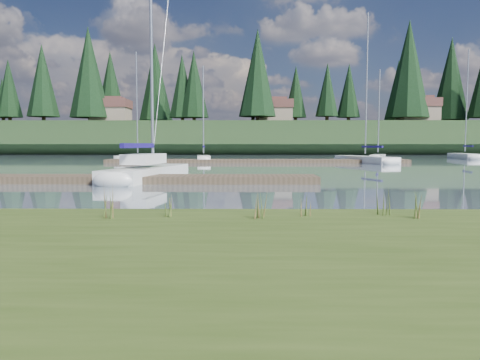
{
  "coord_description": "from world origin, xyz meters",
  "views": [
    {
      "loc": [
        0.99,
        -10.53,
        1.61
      ],
      "look_at": [
        0.89,
        -0.5,
        0.84
      ],
      "focal_mm": 35.0,
      "sensor_mm": 36.0,
      "label": 1
    }
  ],
  "objects": [
    {
      "name": "weed_4",
      "position": [
        2.07,
        -2.42,
        0.53
      ],
      "size": [
        0.17,
        0.14,
        0.43
      ],
      "color": "#475B23",
      "rests_on": "bank"
    },
    {
      "name": "weed_5",
      "position": [
        3.96,
        -2.63,
        0.58
      ],
      "size": [
        0.17,
        0.14,
        0.54
      ],
      "color": "#475B23",
      "rests_on": "bank"
    },
    {
      "name": "weed_1",
      "position": [
        1.27,
        -2.62,
        0.55
      ],
      "size": [
        0.17,
        0.14,
        0.49
      ],
      "color": "#475B23",
      "rests_on": "bank"
    },
    {
      "name": "weed_0",
      "position": [
        -0.29,
        -2.47,
        0.57
      ],
      "size": [
        0.17,
        0.14,
        0.52
      ],
      "color": "#475B23",
      "rests_on": "bank"
    },
    {
      "name": "dock_far",
      "position": [
        2.0,
        30.0,
        0.15
      ],
      "size": [
        26.0,
        2.2,
        0.3
      ],
      "primitive_type": "cube",
      "color": "#4C3D2C",
      "rests_on": "ground"
    },
    {
      "name": "weed_2",
      "position": [
        3.46,
        -2.24,
        0.59
      ],
      "size": [
        0.17,
        0.14,
        0.57
      ],
      "color": "#475B23",
      "rests_on": "bank"
    },
    {
      "name": "sailboat_bg_1",
      "position": [
        -9.12,
        34.75,
        0.33
      ],
      "size": [
        3.33,
        7.0,
        10.42
      ],
      "rotation": [
        0.0,
        0.0,
        1.27
      ],
      "color": "white",
      "rests_on": "ground"
    },
    {
      "name": "conifer_4",
      "position": [
        3.0,
        66.0,
        13.09
      ],
      "size": [
        6.16,
        6.16,
        15.1
      ],
      "color": "#382619",
      "rests_on": "ridge"
    },
    {
      "name": "sailboat_bg_3",
      "position": [
        11.19,
        30.82,
        0.32
      ],
      "size": [
        4.21,
        8.92,
        12.83
      ],
      "rotation": [
        0.0,
        0.0,
        1.87
      ],
      "color": "white",
      "rests_on": "ground"
    },
    {
      "name": "weed_3",
      "position": [
        -1.31,
        -2.67,
        0.6
      ],
      "size": [
        0.17,
        0.14,
        0.59
      ],
      "color": "#475B23",
      "rests_on": "bank"
    },
    {
      "name": "sailboat_bg_5",
      "position": [
        25.61,
        42.58,
        0.32
      ],
      "size": [
        2.86,
        8.67,
        12.11
      ],
      "rotation": [
        0.0,
        0.0,
        1.43
      ],
      "color": "white",
      "rests_on": "ground"
    },
    {
      "name": "ground",
      "position": [
        0.0,
        30.0,
        0.0
      ],
      "size": [
        200.0,
        200.0,
        0.0
      ],
      "primitive_type": "plane",
      "color": "slate",
      "rests_on": "ground"
    },
    {
      "name": "conifer_5",
      "position": [
        15.0,
        70.0,
        10.83
      ],
      "size": [
        3.96,
        3.96,
        10.35
      ],
      "color": "#382619",
      "rests_on": "ridge"
    },
    {
      "name": "conifer_6",
      "position": [
        28.0,
        68.0,
        13.99
      ],
      "size": [
        7.04,
        7.04,
        17.0
      ],
      "color": "#382619",
      "rests_on": "ridge"
    },
    {
      "name": "conifer_3",
      "position": [
        -10.0,
        72.0,
        11.74
      ],
      "size": [
        4.84,
        4.84,
        12.25
      ],
      "color": "#382619",
      "rests_on": "ridge"
    },
    {
      "name": "conifer_1",
      "position": [
        -40.0,
        71.0,
        11.28
      ],
      "size": [
        4.4,
        4.4,
        11.3
      ],
      "color": "#382619",
      "rests_on": "ridge"
    },
    {
      "name": "house_0",
      "position": [
        -22.0,
        70.0,
        7.31
      ],
      "size": [
        6.3,
        5.3,
        4.65
      ],
      "color": "gray",
      "rests_on": "ridge"
    },
    {
      "name": "dock_near",
      "position": [
        -4.0,
        9.0,
        0.15
      ],
      "size": [
        16.0,
        2.0,
        0.3
      ],
      "primitive_type": "cube",
      "color": "#4C3D2C",
      "rests_on": "ground"
    },
    {
      "name": "mud_lip",
      "position": [
        0.0,
        -1.6,
        0.07
      ],
      "size": [
        60.0,
        0.5,
        0.14
      ],
      "primitive_type": "cube",
      "color": "#33281C",
      "rests_on": "ground"
    },
    {
      "name": "sailboat_bg_2",
      "position": [
        -2.82,
        32.39,
        0.34
      ],
      "size": [
        1.69,
        5.73,
        8.75
      ],
      "rotation": [
        0.0,
        0.0,
        1.68
      ],
      "color": "white",
      "rests_on": "ground"
    },
    {
      "name": "house_1",
      "position": [
        6.0,
        71.0,
        7.31
      ],
      "size": [
        6.3,
        5.3,
        4.65
      ],
      "color": "gray",
      "rests_on": "ridge"
    },
    {
      "name": "sailboat_bg_4",
      "position": [
        14.55,
        37.16,
        0.33
      ],
      "size": [
        3.17,
        6.11,
        9.16
      ],
      "rotation": [
        0.0,
        0.0,
        1.23
      ],
      "color": "white",
      "rests_on": "ground"
    },
    {
      "name": "house_2",
      "position": [
        30.0,
        69.0,
        7.31
      ],
      "size": [
        6.3,
        5.3,
        4.65
      ],
      "color": "gray",
      "rests_on": "ridge"
    },
    {
      "name": "sailboat_main",
      "position": [
        -3.37,
        11.46,
        0.42
      ],
      "size": [
        3.0,
        8.5,
        12.06
      ],
      "rotation": [
        0.0,
        0.0,
        1.4
      ],
      "color": "white",
      "rests_on": "ground"
    },
    {
      "name": "bank",
      "position": [
        0.0,
        -6.0,
        0.17
      ],
      "size": [
        60.0,
        9.0,
        0.35
      ],
      "primitive_type": "cube",
      "color": "#374A19",
      "rests_on": "ground"
    },
    {
      "name": "ridge",
      "position": [
        0.0,
        73.0,
        2.5
      ],
      "size": [
        200.0,
        20.0,
        5.0
      ],
      "primitive_type": "cube",
      "color": "#1E3218",
      "rests_on": "ground"
    },
    {
      "name": "conifer_2",
      "position": [
        -25.0,
        68.0,
        13.54
      ],
      "size": [
        6.6,
        6.6,
        16.05
      ],
      "color": "#382619",
      "rests_on": "ridge"
    }
  ]
}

